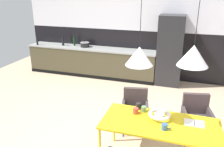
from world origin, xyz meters
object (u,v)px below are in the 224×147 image
(armchair_near_window, at_px, (196,112))
(pendant_lamp_over_table_far, at_px, (193,56))
(refrigerator_column, at_px, (170,51))
(armchair_far_side, at_px, (135,105))
(mug_short_terracotta, at_px, (144,109))
(mug_wide_latte, at_px, (165,127))
(bottle_wine_green, at_px, (74,41))
(fruit_bowl, at_px, (159,115))
(mug_tall_blue, at_px, (136,111))
(bottle_oil_tall, at_px, (37,41))
(open_book, at_px, (194,123))
(bottle_vinegar_dark, at_px, (63,41))
(mug_glass_clear, at_px, (139,106))
(pendant_lamp_over_table_near, at_px, (139,56))
(dining_table, at_px, (160,126))
(cooking_pot, at_px, (85,45))

(armchair_near_window, height_order, pendant_lamp_over_table_far, pendant_lamp_over_table_far)
(refrigerator_column, bearing_deg, armchair_far_side, -98.59)
(mug_short_terracotta, xyz_separation_m, mug_wide_latte, (0.37, -0.42, -0.00))
(bottle_wine_green, bearing_deg, fruit_bowl, -47.77)
(mug_tall_blue, bearing_deg, mug_short_terracotta, 41.18)
(bottle_wine_green, height_order, bottle_oil_tall, same)
(armchair_far_side, height_order, bottle_oil_tall, bottle_oil_tall)
(open_book, height_order, bottle_vinegar_dark, bottle_vinegar_dark)
(open_book, distance_m, mug_glass_clear, 0.88)
(pendant_lamp_over_table_near, relative_size, pendant_lamp_over_table_far, 1.05)
(mug_short_terracotta, bearing_deg, refrigerator_column, 87.78)
(mug_short_terracotta, bearing_deg, dining_table, -42.26)
(refrigerator_column, xyz_separation_m, mug_glass_clear, (-0.23, -3.12, -0.18))
(armchair_far_side, relative_size, bottle_vinegar_dark, 2.72)
(mug_short_terracotta, bearing_deg, pendant_lamp_over_table_far, -25.21)
(mug_glass_clear, height_order, pendant_lamp_over_table_far, pendant_lamp_over_table_far)
(mug_short_terracotta, distance_m, pendant_lamp_over_table_near, 1.01)
(cooking_pot, bearing_deg, mug_wide_latte, -52.13)
(cooking_pot, xyz_separation_m, bottle_wine_green, (-0.40, 0.08, 0.06))
(open_book, bearing_deg, bottle_vinegar_dark, 140.08)
(dining_table, xyz_separation_m, open_book, (0.47, 0.14, 0.05))
(open_book, bearing_deg, pendant_lamp_over_table_far, -127.61)
(dining_table, distance_m, bottle_oil_tall, 5.41)
(armchair_near_window, relative_size, bottle_wine_green, 2.48)
(cooking_pot, distance_m, pendant_lamp_over_table_far, 4.75)
(fruit_bowl, height_order, pendant_lamp_over_table_far, pendant_lamp_over_table_far)
(armchair_far_side, bearing_deg, bottle_wine_green, -57.31)
(open_book, xyz_separation_m, mug_glass_clear, (-0.86, 0.18, 0.05))
(refrigerator_column, distance_m, fruit_bowl, 3.32)
(bottle_vinegar_dark, bearing_deg, bottle_wine_green, 17.06)
(refrigerator_column, relative_size, pendant_lamp_over_table_far, 1.72)
(mug_wide_latte, relative_size, bottle_oil_tall, 0.38)
(bottle_vinegar_dark, distance_m, pendant_lamp_over_table_far, 5.23)
(mug_wide_latte, height_order, bottle_oil_tall, bottle_oil_tall)
(mug_tall_blue, relative_size, pendant_lamp_over_table_far, 0.11)
(armchair_near_window, distance_m, mug_glass_clear, 1.13)
(refrigerator_column, relative_size, armchair_far_side, 2.36)
(armchair_far_side, relative_size, mug_short_terracotta, 6.93)
(mug_glass_clear, bearing_deg, mug_tall_blue, -94.31)
(refrigerator_column, relative_size, bottle_wine_green, 5.75)
(open_book, bearing_deg, mug_glass_clear, 167.91)
(mug_short_terracotta, bearing_deg, mug_wide_latte, -48.63)
(mug_wide_latte, bearing_deg, pendant_lamp_over_table_far, 24.40)
(mug_glass_clear, relative_size, bottle_wine_green, 0.38)
(cooking_pot, xyz_separation_m, bottle_vinegar_dark, (-0.74, -0.02, 0.06))
(mug_glass_clear, bearing_deg, fruit_bowl, -28.29)
(bottle_vinegar_dark, xyz_separation_m, pendant_lamp_over_table_far, (3.83, -3.48, 0.79))
(dining_table, xyz_separation_m, mug_glass_clear, (-0.39, 0.32, 0.10))
(mug_short_terracotta, xyz_separation_m, mug_tall_blue, (-0.11, -0.10, 0.00))
(dining_table, height_order, armchair_near_window, armchair_near_window)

